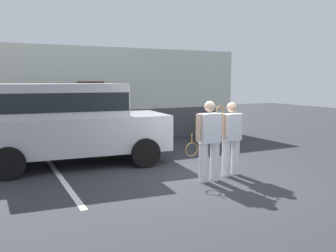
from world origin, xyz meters
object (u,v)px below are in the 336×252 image
parked_suv (71,120)px  tennis_player_woman (231,137)px  potted_plant_by_porch (205,126)px  tennis_player_man (209,140)px

parked_suv → tennis_player_woman: bearing=-36.9°
tennis_player_woman → potted_plant_by_porch: (2.04, 4.36, -0.34)m
tennis_player_man → tennis_player_woman: (0.70, 0.20, -0.02)m
parked_suv → potted_plant_by_porch: 5.37m
parked_suv → potted_plant_by_porch: bearing=23.2°
tennis_player_woman → potted_plant_by_porch: bearing=-120.1°
tennis_player_man → potted_plant_by_porch: tennis_player_man is taller
tennis_player_woman → potted_plant_by_porch: 4.82m
tennis_player_man → tennis_player_woman: size_ratio=1.04×
parked_suv → tennis_player_man: size_ratio=2.77×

